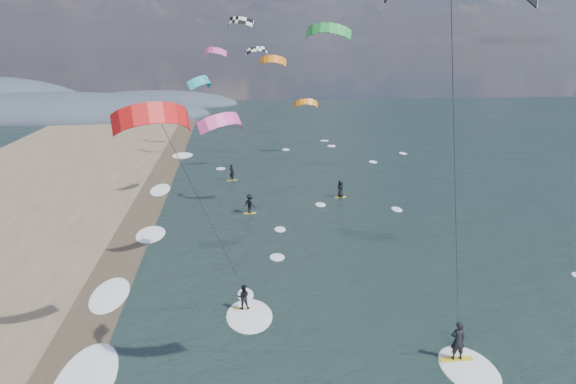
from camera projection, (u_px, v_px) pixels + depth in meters
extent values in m
cube|color=#382D23|center=(82.00, 337.00, 29.26)|extent=(3.00, 240.00, 0.00)
ellipsoid|color=#3D4756|center=(51.00, 117.00, 112.91)|extent=(64.00, 24.00, 10.00)
ellipsoid|color=#3D4756|center=(154.00, 105.00, 133.90)|extent=(40.00, 18.00, 7.00)
cube|color=gold|center=(456.00, 359.00, 27.14)|extent=(1.60, 0.48, 0.07)
imported|color=black|center=(458.00, 340.00, 26.87)|extent=(0.72, 0.48, 1.97)
ellipsoid|color=white|center=(469.00, 369.00, 26.41)|extent=(2.60, 4.20, 0.12)
cylinder|color=black|center=(455.00, 194.00, 21.66)|extent=(0.02, 0.02, 17.38)
cube|color=gold|center=(244.00, 309.00, 32.25)|extent=(1.16, 0.36, 0.05)
imported|color=black|center=(243.00, 297.00, 32.05)|extent=(0.76, 0.61, 1.47)
ellipsoid|color=white|center=(249.00, 316.00, 31.52)|extent=(2.60, 4.20, 0.12)
cylinder|color=black|center=(207.00, 215.00, 27.46)|extent=(0.02, 0.02, 12.83)
cube|color=gold|center=(250.00, 213.00, 50.19)|extent=(1.10, 0.35, 0.05)
imported|color=black|center=(250.00, 204.00, 49.96)|extent=(1.26, 1.21, 1.72)
cube|color=gold|center=(340.00, 197.00, 55.39)|extent=(1.10, 0.35, 0.05)
imported|color=black|center=(341.00, 188.00, 55.16)|extent=(0.80, 0.96, 1.68)
cube|color=gold|center=(232.00, 180.00, 62.01)|extent=(1.10, 0.35, 0.05)
imported|color=black|center=(232.00, 172.00, 61.77)|extent=(0.75, 0.76, 1.77)
ellipsoid|color=white|center=(88.00, 380.00, 25.54)|extent=(2.40, 5.40, 0.11)
ellipsoid|color=white|center=(123.00, 294.00, 34.18)|extent=(2.40, 5.40, 0.11)
ellipsoid|color=white|center=(148.00, 234.00, 44.74)|extent=(2.40, 5.40, 0.11)
ellipsoid|color=white|center=(167.00, 190.00, 58.19)|extent=(2.40, 5.40, 0.11)
ellipsoid|color=white|center=(181.00, 155.00, 75.47)|extent=(2.40, 5.40, 0.11)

